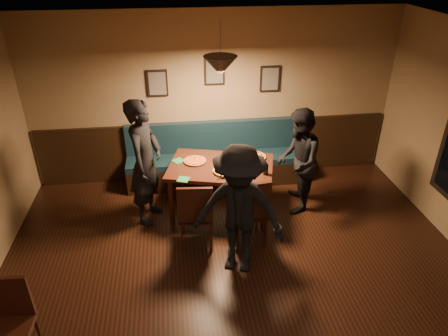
# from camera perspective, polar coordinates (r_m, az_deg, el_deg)

# --- Properties ---
(floor) EXTENTS (7.00, 7.00, 0.00)m
(floor) POSITION_cam_1_polar(r_m,az_deg,el_deg) (4.68, 4.07, -22.18)
(floor) COLOR black
(floor) RESTS_ON ground
(ceiling) EXTENTS (7.00, 7.00, 0.00)m
(ceiling) POSITION_cam_1_polar(r_m,az_deg,el_deg) (3.06, 5.93, 12.85)
(ceiling) COLOR silver
(ceiling) RESTS_ON ground
(wall_back) EXTENTS (6.00, 0.00, 6.00)m
(wall_back) POSITION_cam_1_polar(r_m,az_deg,el_deg) (6.78, -1.32, 9.66)
(wall_back) COLOR #8C704F
(wall_back) RESTS_ON ground
(wainscot) EXTENTS (5.88, 0.06, 1.00)m
(wainscot) POSITION_cam_1_polar(r_m,az_deg,el_deg) (7.10, -1.21, 2.72)
(wainscot) COLOR black
(wainscot) RESTS_ON ground
(booth_bench) EXTENTS (3.00, 0.60, 1.00)m
(booth_bench) POSITION_cam_1_polar(r_m,az_deg,el_deg) (6.86, -0.96, 1.73)
(booth_bench) COLOR #0F232D
(booth_bench) RESTS_ON ground
(picture_left) EXTENTS (0.32, 0.04, 0.42)m
(picture_left) POSITION_cam_1_polar(r_m,az_deg,el_deg) (6.63, -9.24, 11.57)
(picture_left) COLOR black
(picture_left) RESTS_ON wall_back
(picture_center) EXTENTS (0.32, 0.04, 0.42)m
(picture_center) POSITION_cam_1_polar(r_m,az_deg,el_deg) (6.62, -1.33, 13.26)
(picture_center) COLOR black
(picture_center) RESTS_ON wall_back
(picture_right) EXTENTS (0.32, 0.04, 0.42)m
(picture_right) POSITION_cam_1_polar(r_m,az_deg,el_deg) (6.81, 6.40, 12.24)
(picture_right) COLOR black
(picture_right) RESTS_ON wall_back
(pendant_lamp) EXTENTS (0.44, 0.44, 0.25)m
(pendant_lamp) POSITION_cam_1_polar(r_m,az_deg,el_deg) (5.39, -0.51, 14.01)
(pendant_lamp) COLOR black
(pendant_lamp) RESTS_ON ceiling
(dining_table) EXTENTS (1.69, 1.31, 0.80)m
(dining_table) POSITION_cam_1_polar(r_m,az_deg,el_deg) (6.14, -0.43, -2.93)
(dining_table) COLOR black
(dining_table) RESTS_ON floor
(chair_near_left) EXTENTS (0.49, 0.49, 1.01)m
(chair_near_left) POSITION_cam_1_polar(r_m,az_deg,el_deg) (5.46, -3.89, -6.18)
(chair_near_left) COLOR black
(chair_near_left) RESTS_ON floor
(chair_near_right) EXTENTS (0.51, 0.51, 1.05)m
(chair_near_right) POSITION_cam_1_polar(r_m,az_deg,el_deg) (5.48, 3.35, -5.79)
(chair_near_right) COLOR black
(chair_near_right) RESTS_ON floor
(diner_left) EXTENTS (0.64, 0.79, 1.86)m
(diner_left) POSITION_cam_1_polar(r_m,az_deg,el_deg) (5.85, -10.91, 0.79)
(diner_left) COLOR black
(diner_left) RESTS_ON floor
(diner_right) EXTENTS (0.80, 0.92, 1.61)m
(diner_right) POSITION_cam_1_polar(r_m,az_deg,el_deg) (6.13, 10.23, 0.91)
(diner_right) COLOR black
(diner_right) RESTS_ON floor
(diner_front) EXTENTS (1.26, 1.00, 1.71)m
(diner_front) POSITION_cam_1_polar(r_m,az_deg,el_deg) (4.87, 2.09, -6.00)
(diner_front) COLOR black
(diner_front) RESTS_ON floor
(pizza_a) EXTENTS (0.38, 0.38, 0.04)m
(pizza_a) POSITION_cam_1_polar(r_m,az_deg,el_deg) (6.04, -4.07, 1.00)
(pizza_a) COLOR orange
(pizza_a) RESTS_ON dining_table
(pizza_b) EXTENTS (0.50, 0.50, 0.04)m
(pizza_b) POSITION_cam_1_polar(r_m,az_deg,el_deg) (5.77, 0.31, -0.32)
(pizza_b) COLOR #CF6527
(pizza_b) RESTS_ON dining_table
(pizza_c) EXTENTS (0.47, 0.47, 0.04)m
(pizza_c) POSITION_cam_1_polar(r_m,az_deg,el_deg) (6.14, 4.04, 1.56)
(pizza_c) COLOR gold
(pizza_c) RESTS_ON dining_table
(soda_glass) EXTENTS (0.09, 0.09, 0.16)m
(soda_glass) POSITION_cam_1_polar(r_m,az_deg,el_deg) (5.71, 5.81, -0.18)
(soda_glass) COLOR black
(soda_glass) RESTS_ON dining_table
(tabasco_bottle) EXTENTS (0.03, 0.03, 0.11)m
(tabasco_bottle) POSITION_cam_1_polar(r_m,az_deg,el_deg) (5.99, 5.02, 1.09)
(tabasco_bottle) COLOR #A51005
(tabasco_bottle) RESTS_ON dining_table
(napkin_a) EXTENTS (0.22, 0.22, 0.01)m
(napkin_a) POSITION_cam_1_polar(r_m,az_deg,el_deg) (6.10, -6.35, 1.02)
(napkin_a) COLOR #1D6F39
(napkin_a) RESTS_ON dining_table
(napkin_b) EXTENTS (0.20, 0.20, 0.01)m
(napkin_b) POSITION_cam_1_polar(r_m,az_deg,el_deg) (5.61, -5.67, -1.58)
(napkin_b) COLOR #1E7438
(napkin_b) RESTS_ON dining_table
(cutlery_set) EXTENTS (0.19, 0.03, 0.00)m
(cutlery_set) POSITION_cam_1_polar(r_m,az_deg,el_deg) (5.61, 0.39, -1.48)
(cutlery_set) COLOR silver
(cutlery_set) RESTS_ON dining_table
(cafe_chair_far) EXTENTS (0.43, 0.43, 0.95)m
(cafe_chair_far) POSITION_cam_1_polar(r_m,az_deg,el_deg) (4.57, -27.94, -19.34)
(cafe_chair_far) COLOR black
(cafe_chair_far) RESTS_ON floor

